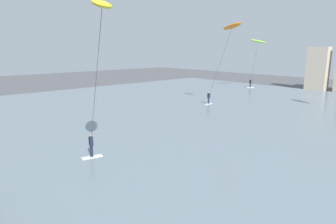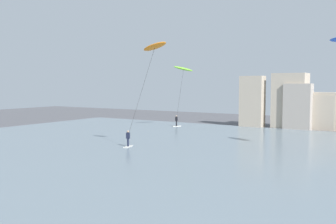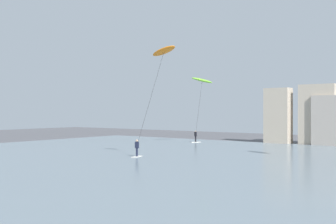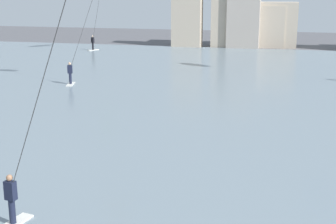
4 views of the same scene
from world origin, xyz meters
name	(u,v)px [view 2 (image 2 of 4)]	position (x,y,z in m)	size (l,w,h in m)	color
water_bay	(281,169)	(0.00, 31.11, 0.05)	(84.00, 52.00, 0.10)	slate
far_shore_buildings	(327,107)	(-1.50, 59.01, 3.26)	(29.00, 5.44, 7.97)	#B7A893
kitesurfer_lime	(183,74)	(-19.37, 49.99, 7.87)	(3.78, 4.11, 8.97)	silver
kitesurfer_orange	(151,59)	(-12.76, 32.60, 8.75)	(5.22, 1.61, 10.31)	silver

